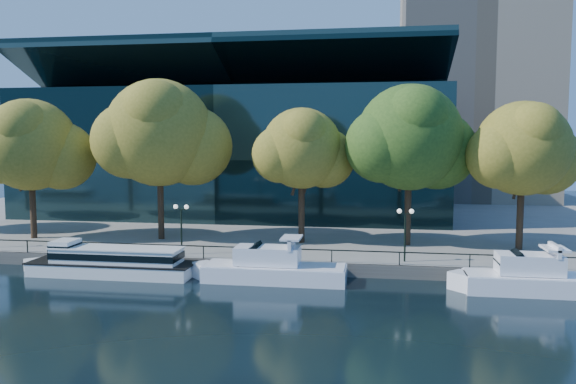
% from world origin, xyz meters
% --- Properties ---
extents(ground, '(160.00, 160.00, 0.00)m').
position_xyz_m(ground, '(0.00, 0.00, 0.00)').
color(ground, black).
rests_on(ground, ground).
extents(promenade, '(90.00, 67.08, 1.00)m').
position_xyz_m(promenade, '(0.00, 36.38, 0.50)').
color(promenade, slate).
rests_on(promenade, ground).
extents(railing, '(88.20, 0.08, 0.99)m').
position_xyz_m(railing, '(0.00, 3.25, 1.94)').
color(railing, black).
rests_on(railing, promenade).
extents(convention_building, '(50.00, 24.57, 21.43)m').
position_xyz_m(convention_building, '(-4.00, 31.79, 8.51)').
color(convention_building, black).
rests_on(convention_building, ground).
extents(tour_boat, '(13.76, 3.07, 2.61)m').
position_xyz_m(tour_boat, '(-6.71, 0.71, 1.11)').
color(tour_boat, white).
rests_on(tour_boat, ground).
extents(cruiser_near, '(11.42, 2.94, 3.31)m').
position_xyz_m(cruiser_near, '(5.62, 0.85, 1.03)').
color(cruiser_near, white).
rests_on(cruiser_near, ground).
extents(cruiser_far, '(10.32, 2.86, 3.37)m').
position_xyz_m(cruiser_far, '(23.39, 0.53, 1.07)').
color(cruiser_far, white).
rests_on(cruiser_far, ground).
extents(tree_1, '(10.61, 8.70, 12.97)m').
position_xyz_m(tree_1, '(-18.29, 9.38, 9.54)').
color(tree_1, black).
rests_on(tree_1, promenade).
extents(tree_2, '(12.25, 10.04, 14.72)m').
position_xyz_m(tree_2, '(-6.25, 10.77, 10.61)').
color(tree_2, black).
rests_on(tree_2, promenade).
extents(tree_3, '(8.98, 7.37, 12.03)m').
position_xyz_m(tree_3, '(6.80, 11.09, 9.27)').
color(tree_3, black).
rests_on(tree_3, promenade).
extents(tree_4, '(11.45, 9.39, 13.98)m').
position_xyz_m(tree_4, '(16.18, 11.30, 10.20)').
color(tree_4, black).
rests_on(tree_4, promenade).
extents(tree_5, '(9.80, 8.04, 12.40)m').
position_xyz_m(tree_5, '(25.34, 10.73, 9.31)').
color(tree_5, black).
rests_on(tree_5, promenade).
extents(lamp_1, '(1.26, 0.36, 4.03)m').
position_xyz_m(lamp_1, '(-2.22, 4.50, 3.98)').
color(lamp_1, black).
rests_on(lamp_1, promenade).
extents(lamp_2, '(1.26, 0.36, 4.03)m').
position_xyz_m(lamp_2, '(15.43, 4.50, 3.98)').
color(lamp_2, black).
rests_on(lamp_2, promenade).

